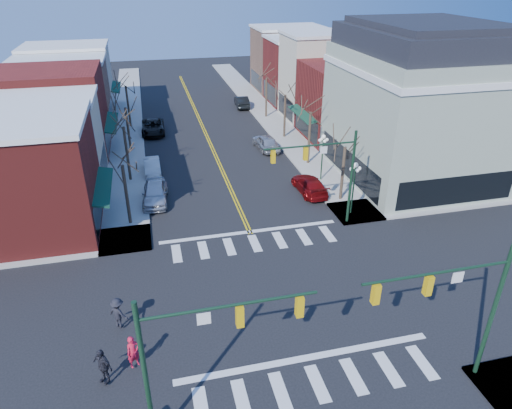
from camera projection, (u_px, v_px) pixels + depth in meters
ground at (280, 299)px, 26.37m from camera, size 160.00×160.00×0.00m
sidewalk_left at (127, 176)px, 41.74m from camera, size 3.50×70.00×0.15m
sidewalk_right at (308, 159)px, 45.40m from camera, size 3.50×70.00×0.15m
bldg_left_brick_a at (18, 181)px, 31.40m from camera, size 10.00×8.50×8.00m
bldg_left_stucco_a at (38, 146)px, 38.19m from camera, size 10.00×7.00×7.50m
bldg_left_brick_b at (51, 114)px, 44.86m from camera, size 10.00×9.00×8.50m
bldg_left_tan at (63, 97)px, 52.13m from camera, size 10.00×7.50×7.80m
bldg_left_stucco_b at (70, 80)px, 58.71m from camera, size 10.00×8.00×8.20m
bldg_right_brick_a at (350, 101)px, 49.95m from camera, size 10.00×8.50×8.00m
bldg_right_stucco at (325, 77)px, 56.17m from camera, size 10.00×7.00×10.00m
bldg_right_brick_b at (305, 72)px, 62.98m from camera, size 10.00×8.00×8.50m
bldg_right_tan at (288, 60)px, 69.75m from camera, size 10.00×8.00×9.00m
victorian_corner at (418, 103)px, 39.24m from camera, size 12.25×14.25×13.30m
traffic_mast_near_left at (194, 348)px, 16.66m from camera, size 6.60×0.28×7.20m
traffic_mast_near_right at (460, 301)px, 18.98m from camera, size 6.60×0.28×7.20m
traffic_mast_far_right at (328, 167)px, 31.73m from camera, size 6.60×0.28×7.20m
lamppost_corner at (354, 180)px, 34.04m from camera, size 0.36×0.36×4.33m
lamppost_midblock at (323, 150)px, 39.64m from camera, size 0.36×0.36×4.33m
tree_left_a at (127, 196)px, 32.99m from camera, size 0.24×0.24×4.76m
tree_left_b at (127, 155)px, 39.82m from camera, size 0.24×0.24×5.04m
tree_left_c at (128, 129)px, 46.83m from camera, size 0.24×0.24×4.55m
tree_left_d at (128, 107)px, 53.64m from camera, size 0.24×0.24×4.90m
tree_right_a at (343, 174)px, 36.54m from camera, size 0.24×0.24×4.62m
tree_right_b at (309, 139)px, 43.30m from camera, size 0.24×0.24×5.18m
tree_right_c at (285, 117)px, 50.28m from camera, size 0.24×0.24×4.83m
tree_right_d at (266, 98)px, 57.14m from camera, size 0.24×0.24×4.97m
car_left_near at (155, 193)px, 36.95m from camera, size 2.32×4.98×1.65m
car_left_mid at (152, 167)px, 42.16m from camera, size 1.48×4.09×1.34m
car_left_far at (153, 127)px, 52.36m from camera, size 2.67×5.54×1.52m
car_right_near at (310, 185)px, 38.57m from camera, size 2.09×4.89×1.40m
car_right_mid at (266, 142)px, 47.71m from camera, size 2.27×4.81×1.59m
car_right_far at (242, 102)px, 62.20m from camera, size 1.89×4.68×1.51m
pedestrian_red_a at (133, 352)px, 21.41m from camera, size 0.75×0.65×1.73m
pedestrian_dark_a at (103, 366)px, 20.55m from camera, size 1.13×1.10×1.91m
pedestrian_dark_b at (118, 313)px, 23.76m from camera, size 1.33×1.24×1.80m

